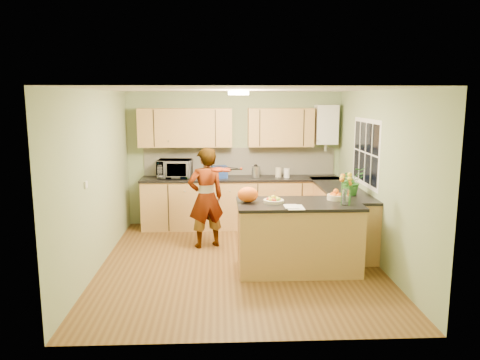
{
  "coord_description": "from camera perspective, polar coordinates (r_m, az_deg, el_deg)",
  "views": [
    {
      "loc": [
        -0.28,
        -6.53,
        2.4
      ],
      "look_at": [
        0.03,
        0.5,
        1.15
      ],
      "focal_mm": 35.0,
      "sensor_mm": 36.0,
      "label": 1
    }
  ],
  "objects": [
    {
      "name": "light_switch",
      "position": [
        6.27,
        -18.26,
        -0.54
      ],
      "size": [
        0.02,
        0.09,
        0.09
      ],
      "primitive_type": "cube",
      "color": "white",
      "rests_on": "wall_left"
    },
    {
      "name": "violinist",
      "position": [
        7.51,
        -4.18,
        -2.17
      ],
      "size": [
        0.69,
        0.57,
        1.62
      ],
      "primitive_type": "imported",
      "rotation": [
        0.0,
        0.0,
        3.5
      ],
      "color": "tan",
      "rests_on": "floor"
    },
    {
      "name": "wall_left",
      "position": [
        6.85,
        -17.03,
        -0.03
      ],
      "size": [
        0.02,
        4.5,
        2.5
      ],
      "primitive_type": "cube",
      "color": "#95A979",
      "rests_on": "floor"
    },
    {
      "name": "right_counter",
      "position": [
        7.88,
        12.14,
        -4.32
      ],
      "size": [
        0.62,
        2.24,
        0.94
      ],
      "color": "#AC7744",
      "rests_on": "floor"
    },
    {
      "name": "boiler",
      "position": [
        8.86,
        10.46,
        6.65
      ],
      "size": [
        0.4,
        0.3,
        0.86
      ],
      "color": "white",
      "rests_on": "wall_back"
    },
    {
      "name": "microwave",
      "position": [
        8.63,
        -7.95,
        1.36
      ],
      "size": [
        0.64,
        0.46,
        0.33
      ],
      "primitive_type": "imported",
      "rotation": [
        0.0,
        0.0,
        -0.08
      ],
      "color": "white",
      "rests_on": "back_counter"
    },
    {
      "name": "orange_bowl",
      "position": [
        6.72,
        11.61,
        -1.86
      ],
      "size": [
        0.25,
        0.25,
        0.15
      ],
      "color": "beige",
      "rests_on": "peninsula_island"
    },
    {
      "name": "splashback",
      "position": [
        8.86,
        -0.05,
        2.28
      ],
      "size": [
        3.6,
        0.02,
        0.52
      ],
      "primitive_type": "cube",
      "color": "silver",
      "rests_on": "back_counter"
    },
    {
      "name": "flower_vase",
      "position": [
        6.37,
        12.84,
        -0.25
      ],
      "size": [
        0.26,
        0.26,
        0.47
      ],
      "rotation": [
        0.0,
        0.0,
        0.19
      ],
      "color": "silver",
      "rests_on": "peninsula_island"
    },
    {
      "name": "back_counter",
      "position": [
        8.7,
        0.04,
        -2.73
      ],
      "size": [
        3.64,
        0.62,
        0.94
      ],
      "color": "#AC7744",
      "rests_on": "floor"
    },
    {
      "name": "orange_bag",
      "position": [
        6.42,
        0.96,
        -1.79
      ],
      "size": [
        0.32,
        0.29,
        0.21
      ],
      "primitive_type": "ellipsoid",
      "rotation": [
        0.0,
        0.0,
        0.19
      ],
      "color": "orange",
      "rests_on": "peninsula_island"
    },
    {
      "name": "upper_cabinets",
      "position": [
        8.63,
        -1.84,
        6.41
      ],
      "size": [
        3.2,
        0.34,
        0.7
      ],
      "color": "#AC7744",
      "rests_on": "wall_back"
    },
    {
      "name": "jar_white",
      "position": [
        8.64,
        5.73,
        0.86
      ],
      "size": [
        0.11,
        0.11,
        0.17
      ],
      "primitive_type": "cylinder",
      "rotation": [
        0.0,
        0.0,
        0.02
      ],
      "color": "white",
      "rests_on": "back_counter"
    },
    {
      "name": "peninsula_island",
      "position": [
        6.6,
        7.09,
        -6.84
      ],
      "size": [
        1.7,
        0.87,
        0.97
      ],
      "color": "#AC7744",
      "rests_on": "floor"
    },
    {
      "name": "blue_box",
      "position": [
        8.55,
        -2.53,
        0.98
      ],
      "size": [
        0.31,
        0.25,
        0.22
      ],
      "primitive_type": "cube",
      "rotation": [
        0.0,
        0.0,
        0.2
      ],
      "color": "navy",
      "rests_on": "back_counter"
    },
    {
      "name": "floor",
      "position": [
        6.96,
        -0.06,
        -10.08
      ],
      "size": [
        4.5,
        4.5,
        0.0
      ],
      "primitive_type": "plane",
      "color": "brown",
      "rests_on": "ground"
    },
    {
      "name": "ceiling_lamp",
      "position": [
        6.84,
        -0.18,
        10.59
      ],
      "size": [
        0.3,
        0.3,
        0.07
      ],
      "color": "#FFEABF",
      "rests_on": "ceiling"
    },
    {
      "name": "jar_cream",
      "position": [
        8.69,
        4.7,
        0.95
      ],
      "size": [
        0.14,
        0.14,
        0.17
      ],
      "primitive_type": "cylinder",
      "rotation": [
        0.0,
        0.0,
        0.29
      ],
      "color": "beige",
      "rests_on": "back_counter"
    },
    {
      "name": "wall_front",
      "position": [
        4.44,
        1.2,
        -4.91
      ],
      "size": [
        4.0,
        0.02,
        2.5
      ],
      "primitive_type": "cube",
      "color": "#95A979",
      "rests_on": "floor"
    },
    {
      "name": "violin",
      "position": [
        7.2,
        -2.68,
        1.26
      ],
      "size": [
        0.61,
        0.53,
        0.15
      ],
      "primitive_type": null,
      "rotation": [
        0.17,
        0.0,
        -0.61
      ],
      "color": "#4C0E04",
      "rests_on": "violinist"
    },
    {
      "name": "fruit_dish",
      "position": [
        6.42,
        4.11,
        -2.43
      ],
      "size": [
        0.28,
        0.28,
        0.1
      ],
      "color": "beige",
      "rests_on": "peninsula_island"
    },
    {
      "name": "ceiling",
      "position": [
        6.54,
        -0.07,
        10.96
      ],
      "size": [
        4.0,
        4.5,
        0.02
      ],
      "primitive_type": "cube",
      "color": "silver",
      "rests_on": "wall_back"
    },
    {
      "name": "papers",
      "position": [
        6.17,
        6.74,
        -3.31
      ],
      "size": [
        0.22,
        0.3,
        0.01
      ],
      "primitive_type": "cube",
      "color": "white",
      "rests_on": "peninsula_island"
    },
    {
      "name": "window_right",
      "position": [
        7.53,
        15.08,
        3.25
      ],
      "size": [
        0.01,
        1.3,
        1.05
      ],
      "color": "white",
      "rests_on": "wall_right"
    },
    {
      "name": "wall_back",
      "position": [
        8.86,
        -0.7,
        2.61
      ],
      "size": [
        4.0,
        0.02,
        2.5
      ],
      "primitive_type": "cube",
      "color": "#95A979",
      "rests_on": "floor"
    },
    {
      "name": "potted_plant",
      "position": [
        7.22,
        13.42,
        -0.11
      ],
      "size": [
        0.48,
        0.45,
        0.43
      ],
      "primitive_type": "imported",
      "rotation": [
        0.0,
        0.0,
        0.33
      ],
      "color": "#2F7326",
      "rests_on": "right_counter"
    },
    {
      "name": "kettle",
      "position": [
        8.63,
        1.93,
        1.09
      ],
      "size": [
        0.15,
        0.15,
        0.28
      ],
      "rotation": [
        0.0,
        0.0,
        -0.38
      ],
      "color": "#B8B7BC",
      "rests_on": "back_counter"
    },
    {
      "name": "wall_right",
      "position": [
        7.01,
        16.49,
        0.23
      ],
      "size": [
        0.02,
        4.5,
        2.5
      ],
      "primitive_type": "cube",
      "color": "#95A979",
      "rests_on": "floor"
    }
  ]
}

